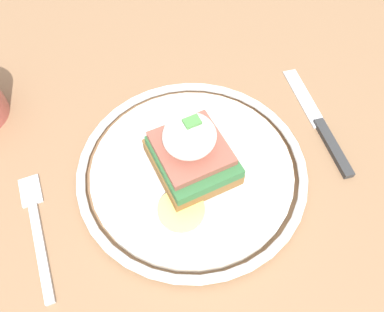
% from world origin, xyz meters
% --- Properties ---
extents(ground_plane, '(6.00, 6.00, 0.00)m').
position_xyz_m(ground_plane, '(0.00, 0.00, 0.00)').
color(ground_plane, '#9E9993').
extents(dining_table, '(0.81, 0.89, 0.76)m').
position_xyz_m(dining_table, '(0.00, 0.00, 0.63)').
color(dining_table, '#846042').
rests_on(dining_table, ground_plane).
extents(plate, '(0.26, 0.26, 0.02)m').
position_xyz_m(plate, '(-0.02, 0.01, 0.77)').
color(plate, silver).
rests_on(plate, dining_table).
extents(sandwich, '(0.10, 0.11, 0.08)m').
position_xyz_m(sandwich, '(-0.02, 0.01, 0.80)').
color(sandwich, brown).
rests_on(sandwich, plate).
extents(fork, '(0.03, 0.15, 0.00)m').
position_xyz_m(fork, '(-0.20, 0.02, 0.76)').
color(fork, silver).
rests_on(fork, dining_table).
extents(knife, '(0.05, 0.18, 0.01)m').
position_xyz_m(knife, '(0.15, 0.00, 0.76)').
color(knife, '#2D2D2D').
rests_on(knife, dining_table).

